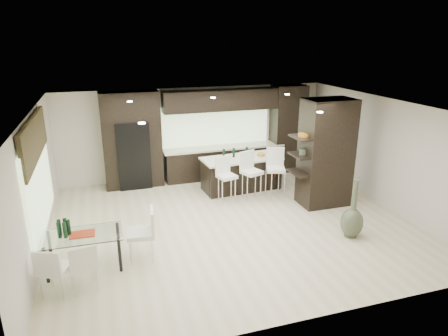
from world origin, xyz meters
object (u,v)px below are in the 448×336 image
object	(u,v)px
floor_vase	(353,209)
dining_table	(84,251)
kitchen_island	(241,173)
chair_far	(55,272)
stool_right	(275,178)
bench	(253,178)
chair_end	(141,237)
stool_mid	(252,181)
stool_left	(227,184)
chair_near	(83,268)

from	to	relation	value
floor_vase	dining_table	world-z (taller)	floor_vase
kitchen_island	floor_vase	xyz separation A→B (m)	(1.30, -3.39, 0.19)
chair_far	floor_vase	bearing A→B (deg)	23.46
stool_right	bench	xyz separation A→B (m)	(-0.30, 0.87, -0.29)
bench	chair_end	bearing A→B (deg)	-118.47
stool_mid	floor_vase	size ratio (longest dim) A/B	0.80
dining_table	chair_end	bearing A→B (deg)	1.07
stool_left	dining_table	world-z (taller)	stool_left
chair_end	stool_right	bearing A→B (deg)	-54.03
dining_table	chair_near	xyz separation A→B (m)	(0.00, -0.70, 0.07)
chair_near	floor_vase	bearing A→B (deg)	-7.32
kitchen_island	bench	bearing A→B (deg)	5.51
stool_right	floor_vase	xyz separation A→B (m)	(0.62, -2.58, 0.12)
stool_mid	stool_right	xyz separation A→B (m)	(0.68, -0.01, 0.01)
stool_mid	floor_vase	world-z (taller)	floor_vase
stool_left	chair_far	size ratio (longest dim) A/B	1.16
stool_mid	chair_far	distance (m)	5.40
stool_left	stool_mid	xyz separation A→B (m)	(0.68, -0.02, 0.03)
stool_left	stool_right	xyz separation A→B (m)	(1.35, -0.02, 0.05)
kitchen_island	chair_far	distance (m)	5.86
stool_right	dining_table	size ratio (longest dim) A/B	0.75
stool_mid	chair_near	bearing A→B (deg)	-165.01
stool_mid	chair_near	world-z (taller)	stool_mid
stool_mid	floor_vase	distance (m)	2.90
floor_vase	chair_near	world-z (taller)	floor_vase
chair_near	bench	bearing A→B (deg)	29.42
stool_left	stool_right	size ratio (longest dim) A/B	0.91
bench	chair_far	bearing A→B (deg)	-122.58
kitchen_island	chair_end	bearing A→B (deg)	-140.75
dining_table	chair_far	size ratio (longest dim) A/B	1.69
floor_vase	dining_table	xyz separation A→B (m)	(-5.44, 0.43, -0.31)
stool_left	floor_vase	size ratio (longest dim) A/B	0.74
bench	stool_left	bearing A→B (deg)	-120.40
stool_right	dining_table	xyz separation A→B (m)	(-4.81, -2.15, -0.19)
chair_far	stool_left	bearing A→B (deg)	57.21
dining_table	chair_near	bearing A→B (deg)	-88.93
stool_left	bench	xyz separation A→B (m)	(1.05, 0.85, -0.24)
dining_table	floor_vase	bearing A→B (deg)	-3.49
kitchen_island	bench	world-z (taller)	kitchen_island
floor_vase	chair_far	distance (m)	5.89
floor_vase	kitchen_island	bearing A→B (deg)	110.94
stool_left	stool_mid	distance (m)	0.68
stool_mid	chair_near	xyz separation A→B (m)	(-4.14, -2.86, -0.11)
chair_end	bench	bearing A→B (deg)	-42.65
stool_right	chair_end	xyz separation A→B (m)	(-3.77, -2.15, -0.06)
stool_mid	stool_right	bearing A→B (deg)	-20.07
stool_left	kitchen_island	bearing A→B (deg)	34.08
stool_left	chair_end	world-z (taller)	stool_left
stool_right	chair_far	size ratio (longest dim) A/B	1.28
stool_right	bench	world-z (taller)	stool_right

